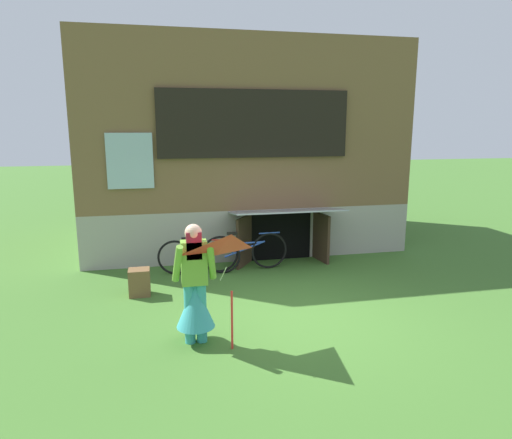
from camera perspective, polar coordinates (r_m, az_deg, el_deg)
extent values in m
plane|color=#3D6B28|center=(7.32, 4.83, -11.75)|extent=(60.00, 60.00, 0.00)
cube|color=#9E998E|center=(12.06, -2.44, 0.46)|extent=(7.27, 4.51, 1.13)
cube|color=brown|center=(11.84, -2.55, 11.87)|extent=(7.27, 4.51, 3.65)
cube|color=black|center=(9.58, -0.16, 11.90)|extent=(4.00, 0.08, 1.38)
cube|color=#9EB7C6|center=(9.60, -0.19, 11.90)|extent=(3.84, 0.04, 1.26)
cube|color=#9EB7C6|center=(9.42, -15.51, 7.08)|extent=(0.90, 0.06, 1.10)
cube|color=black|center=(10.03, 2.98, -2.09)|extent=(1.40, 0.03, 1.05)
cube|color=#3D2B1E|center=(9.57, -1.50, -2.74)|extent=(0.44, 0.61, 1.05)
cube|color=#3D2B1E|center=(10.02, 8.11, -2.20)|extent=(0.17, 0.70, 1.05)
cube|color=gray|center=(9.38, 3.87, 1.03)|extent=(2.28, 1.09, 0.18)
cylinder|color=teal|center=(6.32, -8.32, -11.60)|extent=(0.14, 0.14, 0.83)
cylinder|color=teal|center=(6.33, -6.85, -11.52)|extent=(0.14, 0.14, 0.83)
cone|color=teal|center=(6.28, -7.62, -10.51)|extent=(0.52, 0.52, 0.63)
cube|color=#72AD38|center=(6.08, -7.76, -5.38)|extent=(0.34, 0.20, 0.59)
cylinder|color=#72AD38|center=(5.97, -9.81, -5.48)|extent=(0.17, 0.33, 0.55)
cylinder|color=#72AD38|center=(6.00, -5.59, -5.27)|extent=(0.17, 0.33, 0.55)
cube|color=maroon|center=(5.96, -7.78, -3.29)|extent=(0.20, 0.08, 0.36)
sphere|color=#D8AD8E|center=(5.98, -7.87, -1.63)|extent=(0.23, 0.23, 0.23)
pyramid|color=red|center=(5.58, -3.06, -5.40)|extent=(0.91, 0.79, 0.43)
cylinder|color=beige|center=(5.91, -4.13, -6.84)|extent=(0.01, 0.57, 0.37)
cylinder|color=red|center=(6.11, -3.03, -12.49)|extent=(0.03, 0.03, 0.81)
torus|color=black|center=(9.40, 1.67, -3.92)|extent=(0.76, 0.08, 0.76)
torus|color=black|center=(9.17, -4.55, -4.36)|extent=(0.76, 0.08, 0.76)
cylinder|color=#284CB2|center=(9.22, -1.40, -2.97)|extent=(0.78, 0.08, 0.04)
cylinder|color=#284CB2|center=(9.25, -1.40, -3.72)|extent=(0.85, 0.08, 0.31)
cylinder|color=#284CB2|center=(9.16, -2.98, -3.07)|extent=(0.04, 0.04, 0.43)
cube|color=black|center=(9.11, -2.99, -1.77)|extent=(0.20, 0.08, 0.05)
cylinder|color=#284CB2|center=(9.31, 1.69, -1.69)|extent=(0.44, 0.05, 0.03)
torus|color=black|center=(9.12, -4.15, -4.64)|extent=(0.70, 0.14, 0.70)
torus|color=black|center=(9.17, -10.10, -4.70)|extent=(0.70, 0.14, 0.70)
cylinder|color=red|center=(9.08, -7.16, -3.59)|extent=(0.71, 0.14, 0.04)
cylinder|color=red|center=(9.11, -7.14, -4.28)|extent=(0.77, 0.14, 0.28)
cylinder|color=red|center=(9.10, -8.65, -3.60)|extent=(0.04, 0.04, 0.39)
cube|color=black|center=(9.05, -8.69, -2.41)|extent=(0.20, 0.08, 0.05)
cylinder|color=red|center=(9.03, -4.18, -2.55)|extent=(0.44, 0.09, 0.03)
cube|color=brown|center=(8.23, -14.39, -7.62)|extent=(0.36, 0.31, 0.47)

